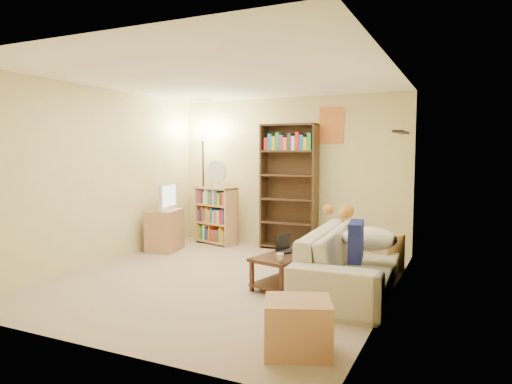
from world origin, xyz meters
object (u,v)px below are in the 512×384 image
(desk_fan, at_px, (217,174))
(end_cabinet, at_px, (298,326))
(tall_bookshelf, at_px, (289,184))
(tv_stand, at_px, (165,230))
(floor_lamp, at_px, (203,155))
(mug, at_px, (280,257))
(television, at_px, (164,197))
(sofa, at_px, (353,259))
(tabby_cat, at_px, (343,211))
(short_bookshelf, at_px, (216,215))
(laptop, at_px, (292,252))
(side_table, at_px, (381,253))
(coffee_table, at_px, (286,267))

(desk_fan, xyz_separation_m, end_cabinet, (2.72, -3.46, -1.00))
(tall_bookshelf, bearing_deg, tv_stand, -153.97)
(tv_stand, bearing_deg, floor_lamp, 64.61)
(mug, xyz_separation_m, television, (-2.57, 1.37, 0.44))
(sofa, relative_size, tv_stand, 3.63)
(end_cabinet, bearing_deg, tall_bookshelf, 112.03)
(sofa, relative_size, tabby_cat, 4.43)
(television, xyz_separation_m, short_bookshelf, (0.49, 0.82, -0.38))
(laptop, height_order, tv_stand, tv_stand)
(tv_stand, distance_m, television, 0.54)
(desk_fan, distance_m, end_cabinet, 4.51)
(television, distance_m, end_cabinet, 4.27)
(sofa, distance_m, television, 3.38)
(tabby_cat, distance_m, side_table, 0.75)
(tv_stand, distance_m, desk_fan, 1.30)
(laptop, height_order, floor_lamp, floor_lamp)
(end_cabinet, bearing_deg, tv_stand, 140.45)
(mug, xyz_separation_m, desk_fan, (-2.03, 2.14, 0.79))
(tabby_cat, relative_size, desk_fan, 1.19)
(side_table, height_order, end_cabinet, side_table)
(tabby_cat, height_order, mug, tabby_cat)
(laptop, relative_size, short_bookshelf, 0.37)
(laptop, xyz_separation_m, tv_stand, (-2.55, 0.94, -0.07))
(mug, bearing_deg, tv_stand, 151.92)
(tall_bookshelf, xyz_separation_m, side_table, (1.64, -0.81, -0.83))
(tv_stand, relative_size, floor_lamp, 0.34)
(sofa, height_order, tv_stand, sofa)
(tabby_cat, distance_m, tall_bookshelf, 1.42)
(side_table, xyz_separation_m, end_cabinet, (-0.16, -2.83, -0.03))
(laptop, relative_size, end_cabinet, 0.70)
(short_bookshelf, bearing_deg, coffee_table, -27.27)
(coffee_table, height_order, desk_fan, desk_fan)
(tv_stand, distance_m, short_bookshelf, 0.97)
(short_bookshelf, distance_m, desk_fan, 0.73)
(television, bearing_deg, floor_lamp, -25.39)
(mug, distance_m, tall_bookshelf, 2.53)
(laptop, relative_size, floor_lamp, 0.19)
(sofa, distance_m, desk_fan, 3.24)
(tall_bookshelf, distance_m, end_cabinet, 4.02)
(tabby_cat, distance_m, mug, 1.56)
(tabby_cat, height_order, coffee_table, tabby_cat)
(tabby_cat, relative_size, end_cabinet, 1.05)
(tv_stand, bearing_deg, sofa, -26.34)
(side_table, bearing_deg, short_bookshelf, 166.96)
(tall_bookshelf, bearing_deg, laptop, -70.01)
(tabby_cat, relative_size, laptop, 1.50)
(tabby_cat, bearing_deg, tv_stand, -177.69)
(coffee_table, bearing_deg, television, 170.11)
(laptop, bearing_deg, side_table, -16.65)
(laptop, bearing_deg, television, 91.96)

